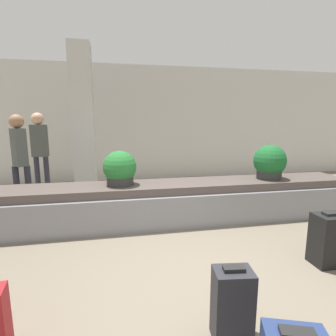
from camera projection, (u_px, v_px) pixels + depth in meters
The scene contains 10 objects.
ground_plane at pixel (200, 281), 2.75m from camera, with size 18.00×18.00×0.00m, color #6B6051.
back_wall at pixel (145, 124), 7.48m from camera, with size 18.00×0.06×3.20m.
carousel at pixel (168, 202), 4.39m from camera, with size 6.66×0.91×0.65m.
pillar at pixel (83, 124), 5.44m from camera, with size 0.43×0.43×3.20m.
suitcase_0 at pixel (329, 239), 3.03m from camera, with size 0.37×0.28×0.63m.
suitcase_3 at pixel (233, 305), 1.97m from camera, with size 0.31×0.25×0.60m.
potted_plant_0 at pixel (270, 163), 4.63m from camera, with size 0.56×0.56×0.60m.
potted_plant_1 at pixel (120, 169), 4.15m from camera, with size 0.53×0.53×0.55m.
traveler_0 at pixel (40, 146), 5.79m from camera, with size 0.34×0.26×1.85m.
traveler_1 at pixel (20, 154), 4.75m from camera, with size 0.34×0.36×1.78m.
Camera 1 is at (-0.81, -2.39, 1.64)m, focal length 28.00 mm.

